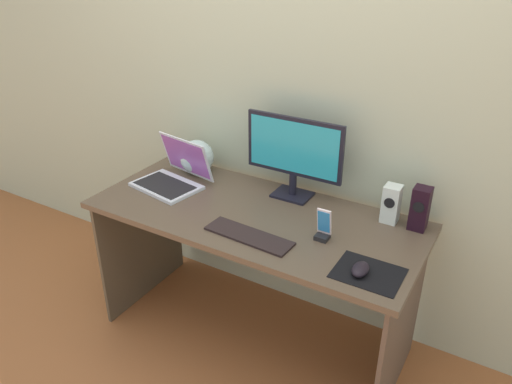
% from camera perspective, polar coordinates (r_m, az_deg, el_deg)
% --- Properties ---
extents(ground_plane, '(8.00, 8.00, 0.00)m').
position_cam_1_polar(ground_plane, '(2.69, -0.18, -16.03)').
color(ground_plane, '#98582F').
extents(wall_back, '(6.00, 0.04, 2.50)m').
position_cam_1_polar(wall_back, '(2.38, 4.80, 12.77)').
color(wall_back, '#B5C0A2').
rests_on(wall_back, ground_plane).
extents(desk, '(1.52, 0.66, 0.73)m').
position_cam_1_polar(desk, '(2.33, -0.20, -5.51)').
color(desk, brown).
rests_on(desk, ground_plane).
extents(monitor, '(0.48, 0.14, 0.40)m').
position_cam_1_polar(monitor, '(2.31, 4.37, 4.50)').
color(monitor, black).
rests_on(monitor, desk).
extents(speaker_right, '(0.07, 0.08, 0.19)m').
position_cam_1_polar(speaker_right, '(2.20, 18.31, -1.81)').
color(speaker_right, black).
rests_on(speaker_right, desk).
extents(speaker_near_monitor, '(0.07, 0.07, 0.17)m').
position_cam_1_polar(speaker_near_monitor, '(2.23, 15.26, -1.31)').
color(speaker_near_monitor, silver).
rests_on(speaker_near_monitor, desk).
extents(laptop, '(0.37, 0.34, 0.23)m').
position_cam_1_polar(laptop, '(2.53, -9.50, 1.83)').
color(laptop, silver).
rests_on(laptop, desk).
extents(fishbowl, '(0.18, 0.18, 0.18)m').
position_cam_1_polar(fishbowl, '(2.63, -6.82, 4.01)').
color(fishbowl, silver).
rests_on(fishbowl, desk).
extents(keyboard_external, '(0.39, 0.14, 0.01)m').
position_cam_1_polar(keyboard_external, '(2.08, -0.83, -5.05)').
color(keyboard_external, black).
rests_on(keyboard_external, desk).
extents(mousepad, '(0.25, 0.20, 0.00)m').
position_cam_1_polar(mousepad, '(1.92, 12.76, -9.06)').
color(mousepad, black).
rests_on(mousepad, desk).
extents(mouse, '(0.06, 0.10, 0.04)m').
position_cam_1_polar(mouse, '(1.90, 11.89, -8.67)').
color(mouse, black).
rests_on(mouse, mousepad).
extents(phone_in_dock, '(0.06, 0.05, 0.14)m').
position_cam_1_polar(phone_in_dock, '(2.06, 7.73, -4.17)').
color(phone_in_dock, black).
rests_on(phone_in_dock, desk).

